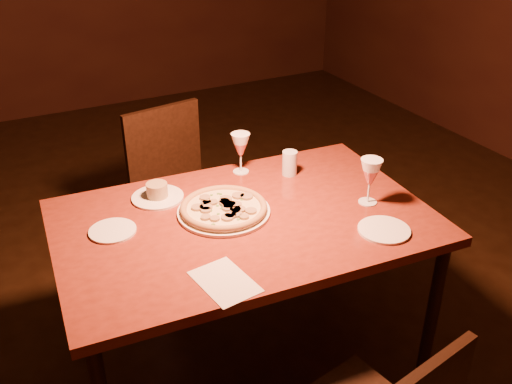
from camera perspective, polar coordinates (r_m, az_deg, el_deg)
name	(u,v)px	position (r m, az deg, el deg)	size (l,w,h in m)	color
floor	(197,351)	(2.79, -5.92, -15.54)	(7.00, 7.00, 0.00)	black
dining_table	(244,232)	(2.28, -1.18, -4.07)	(1.51, 1.03, 0.78)	maroon
chair_far	(178,184)	(3.08, -7.81, 0.81)	(0.51, 0.51, 0.91)	black
pizza_plate	(224,208)	(2.26, -3.25, -1.66)	(0.37, 0.37, 0.04)	white
ramekin_saucer	(157,194)	(2.40, -9.84, -0.16)	(0.22, 0.22, 0.07)	white
wine_glass_far	(241,153)	(2.55, -1.54, 3.91)	(0.08, 0.08, 0.19)	#CC5755
wine_glass_right	(370,181)	(2.34, 11.30, 1.05)	(0.09, 0.09, 0.20)	#CC5755
water_tumbler	(290,163)	(2.55, 3.39, 2.91)	(0.07, 0.07, 0.11)	silver
side_plate_left	(113,231)	(2.22, -14.15, -3.78)	(0.18, 0.18, 0.01)	white
side_plate_near	(384,230)	(2.21, 12.68, -3.72)	(0.20, 0.20, 0.01)	white
menu_card	(225,282)	(1.91, -3.14, -8.94)	(0.16, 0.23, 0.00)	beige
pendant_light	(242,4)	(1.94, -1.45, 18.26)	(0.12, 0.12, 0.12)	#FF7B47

